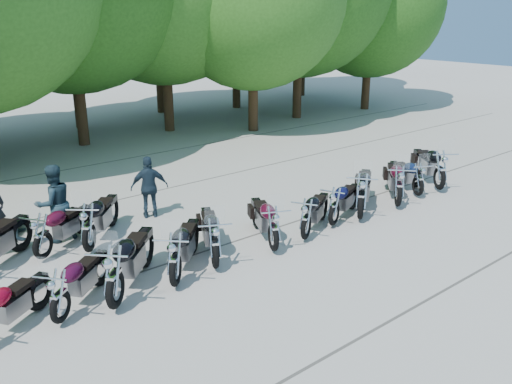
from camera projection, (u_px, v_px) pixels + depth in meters
ground at (299, 255)px, 12.15m from camera, size 90.00×90.00×0.00m
tree_8 at (371, 4)px, 28.13m from camera, size 7.53×7.53×9.25m
motorcycle_1 at (59, 295)px, 9.29m from camera, size 2.00×1.80×1.17m
motorcycle_2 at (114, 275)px, 9.69m from camera, size 2.33×2.30×1.42m
motorcycle_3 at (175, 258)px, 10.51m from camera, size 2.11×2.12×1.30m
motorcycle_4 at (215, 242)px, 11.25m from camera, size 1.71×2.34×1.29m
motorcycle_5 at (273, 227)px, 12.06m from camera, size 1.57×2.27×1.24m
motorcycle_6 at (306, 218)px, 12.69m from camera, size 2.13×1.56×1.18m
motorcycle_7 at (334, 205)px, 13.51m from camera, size 2.17×1.38×1.18m
motorcycle_8 at (362, 195)px, 13.86m from camera, size 2.49×2.12×1.43m
motorcycle_9 at (399, 185)px, 14.78m from camera, size 2.24×2.17×1.35m
motorcycle_10 at (419, 178)px, 15.68m from camera, size 1.49×2.11×1.16m
motorcycle_11 at (441, 169)px, 16.13m from camera, size 2.09×2.48×1.42m
motorcycle_13 at (42, 235)px, 11.68m from camera, size 2.17×1.74×1.22m
motorcycle_14 at (88, 226)px, 12.00m from camera, size 2.11×2.23×1.33m
rider_1 at (54, 203)px, 12.63m from camera, size 0.96×0.78×1.87m
rider_2 at (149, 187)px, 14.12m from camera, size 1.05×0.77×1.66m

